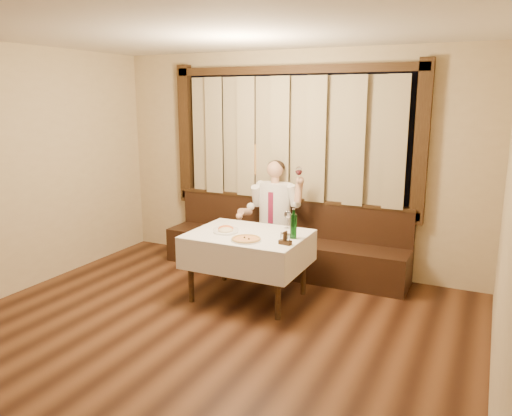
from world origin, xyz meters
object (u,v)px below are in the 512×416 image
at_px(banquette, 283,247).
at_px(seated_man, 273,209).
at_px(pizza, 246,239).
at_px(cruet_caddy, 285,240).
at_px(green_bottle, 293,226).
at_px(pasta_red, 226,227).
at_px(dining_table, 248,242).
at_px(pasta_cream, 226,229).

relative_size(banquette, seated_man, 2.23).
xyz_separation_m(pizza, cruet_caddy, (0.42, 0.05, 0.03)).
height_order(banquette, green_bottle, green_bottle).
distance_m(cruet_caddy, seated_man, 1.32).
relative_size(pasta_red, green_bottle, 0.88).
height_order(dining_table, cruet_caddy, cruet_caddy).
height_order(banquette, pizza, banquette).
height_order(dining_table, green_bottle, green_bottle).
bearing_deg(pasta_red, green_bottle, 2.02).
distance_m(banquette, cruet_caddy, 1.44).
xyz_separation_m(dining_table, pizza, (0.11, -0.26, 0.12)).
height_order(cruet_caddy, seated_man, seated_man).
bearing_deg(seated_man, green_bottle, -55.01).
distance_m(dining_table, pizza, 0.31).
bearing_deg(seated_man, cruet_caddy, -60.82).
relative_size(pasta_cream, seated_man, 0.19).
distance_m(pizza, seated_man, 1.22).
distance_m(pasta_red, seated_man, 0.95).
distance_m(pasta_red, green_bottle, 0.81).
relative_size(dining_table, cruet_caddy, 9.19).
bearing_deg(seated_man, pizza, -79.51).
bearing_deg(pasta_cream, cruet_caddy, -10.38).
bearing_deg(banquette, pizza, -85.19).
distance_m(pizza, pasta_red, 0.47).
height_order(pasta_red, cruet_caddy, cruet_caddy).
bearing_deg(pizza, pasta_cream, 151.82).
distance_m(pasta_red, cruet_caddy, 0.84).
xyz_separation_m(pizza, pasta_red, (-0.39, 0.26, 0.03)).
bearing_deg(pizza, cruet_caddy, 6.15).
bearing_deg(dining_table, green_bottle, 2.78).
bearing_deg(pasta_cream, seated_man, 82.88).
relative_size(banquette, pasta_cream, 11.62).
bearing_deg(green_bottle, seated_man, 124.99).
bearing_deg(banquette, cruet_caddy, -66.89).
bearing_deg(green_bottle, banquette, 117.62).
bearing_deg(pasta_cream, dining_table, 17.97).
bearing_deg(pizza, dining_table, 112.32).
bearing_deg(pasta_red, banquette, 74.79).
xyz_separation_m(banquette, pasta_cream, (-0.24, -1.10, 0.48)).
xyz_separation_m(pasta_red, seated_man, (0.17, 0.94, 0.04)).
bearing_deg(cruet_caddy, pasta_red, 172.51).
bearing_deg(cruet_caddy, seated_man, 126.63).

